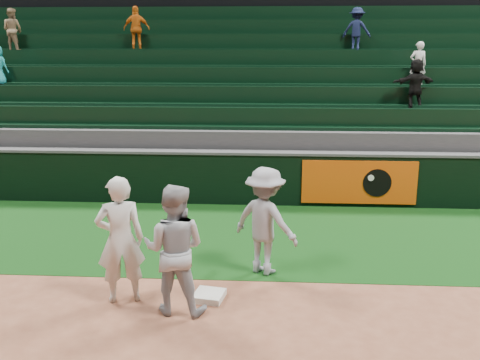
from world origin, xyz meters
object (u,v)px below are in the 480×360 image
object	(u,v)px
first_base	(209,296)
first_baseman	(120,240)
base_coach	(265,221)
baserunner	(174,249)

from	to	relation	value
first_base	first_baseman	bearing A→B (deg)	-174.73
first_base	base_coach	bearing A→B (deg)	51.27
baserunner	base_coach	world-z (taller)	baserunner
first_base	baserunner	world-z (taller)	baserunner
first_baseman	base_coach	bearing A→B (deg)	-169.75
first_base	baserunner	size ratio (longest dim) A/B	0.23
baserunner	base_coach	bearing A→B (deg)	-125.52
base_coach	first_base	bearing A→B (deg)	82.47
first_baseman	first_base	bearing A→B (deg)	166.98
first_base	baserunner	xyz separation A→B (m)	(-0.42, -0.38, 0.87)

